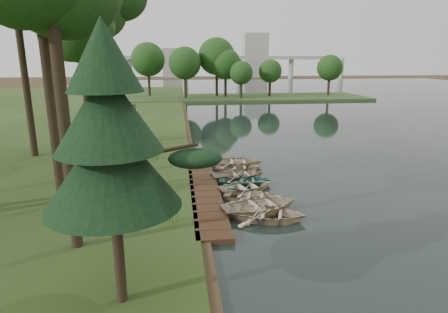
{
  "coord_description": "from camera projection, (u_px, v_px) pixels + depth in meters",
  "views": [
    {
      "loc": [
        -2.93,
        -21.73,
        7.38
      ],
      "look_at": [
        -0.11,
        1.43,
        1.31
      ],
      "focal_mm": 30.0,
      "sensor_mm": 36.0,
      "label": 1
    }
  ],
  "objects": [
    {
      "name": "reeds_0",
      "position": [
        173.0,
        211.0,
        16.77
      ],
      "size": [
        0.6,
        0.6,
        0.97
      ],
      "primitive_type": "cone",
      "color": "#3F661E",
      "rests_on": "bank"
    },
    {
      "name": "bridge",
      "position": [
        219.0,
        60.0,
        138.02
      ],
      "size": [
        95.9,
        4.0,
        8.6
      ],
      "color": "#A5A5A0",
      "rests_on": "ground"
    },
    {
      "name": "rowboat_6",
      "position": [
        238.0,
        166.0,
        25.33
      ],
      "size": [
        3.16,
        2.35,
        0.63
      ],
      "primitive_type": "imported",
      "rotation": [
        0.0,
        0.0,
        1.51
      ],
      "color": "#C3AF8E",
      "rests_on": "water"
    },
    {
      "name": "stored_rowboat",
      "position": [
        134.0,
        138.0,
        32.9
      ],
      "size": [
        3.91,
        3.36,
        0.68
      ],
      "primitive_type": "imported",
      "rotation": [
        3.14,
        0.0,
        1.21
      ],
      "color": "#C3AF8E",
      "rests_on": "bank"
    },
    {
      "name": "reeds_1",
      "position": [
        170.0,
        183.0,
        20.59
      ],
      "size": [
        0.6,
        0.6,
        0.95
      ],
      "primitive_type": "cone",
      "color": "#3F661E",
      "rests_on": "bank"
    },
    {
      "name": "reeds_3",
      "position": [
        154.0,
        153.0,
        27.2
      ],
      "size": [
        0.6,
        0.6,
        0.96
      ],
      "primitive_type": "cone",
      "color": "#3F661E",
      "rests_on": "bank"
    },
    {
      "name": "rowboat_3",
      "position": [
        246.0,
        185.0,
        21.39
      ],
      "size": [
        3.83,
        3.22,
        0.68
      ],
      "primitive_type": "imported",
      "rotation": [
        0.0,
        0.0,
        1.88
      ],
      "color": "#C3AF8E",
      "rests_on": "water"
    },
    {
      "name": "peninsula",
      "position": [
        235.0,
        98.0,
        71.99
      ],
      "size": [
        50.0,
        14.0,
        0.45
      ],
      "primitive_type": "cube",
      "color": "#314920",
      "rests_on": "ground"
    },
    {
      "name": "rowboat_5",
      "position": [
        239.0,
        173.0,
        23.58
      ],
      "size": [
        3.66,
        2.81,
        0.7
      ],
      "primitive_type": "imported",
      "rotation": [
        0.0,
        0.0,
        1.69
      ],
      "color": "#C3AF8E",
      "rests_on": "water"
    },
    {
      "name": "tree_6",
      "position": [
        105.0,
        11.0,
        30.84
      ],
      "size": [
        5.05,
        5.05,
        13.18
      ],
      "color": "black",
      "rests_on": "bank"
    },
    {
      "name": "building_a",
      "position": [
        255.0,
        55.0,
        158.82
      ],
      "size": [
        10.0,
        8.0,
        18.0
      ],
      "primitive_type": "cube",
      "color": "#A5A5A0",
      "rests_on": "ground"
    },
    {
      "name": "rowboat_2",
      "position": [
        252.0,
        195.0,
        20.0
      ],
      "size": [
        3.58,
        3.01,
        0.63
      ],
      "primitive_type": "imported",
      "rotation": [
        0.0,
        0.0,
        1.26
      ],
      "color": "#C3AF8E",
      "rests_on": "water"
    },
    {
      "name": "rowboat_1",
      "position": [
        261.0,
        204.0,
        18.44
      ],
      "size": [
        4.42,
        3.58,
        0.81
      ],
      "primitive_type": "imported",
      "rotation": [
        0.0,
        0.0,
        1.79
      ],
      "color": "#C3AF8E",
      "rests_on": "water"
    },
    {
      "name": "boardwalk",
      "position": [
        203.0,
        181.0,
        22.85
      ],
      "size": [
        1.6,
        16.0,
        0.3
      ],
      "primitive_type": "cube",
      "color": "#382515",
      "rests_on": "ground"
    },
    {
      "name": "building_b",
      "position": [
        172.0,
        63.0,
        160.28
      ],
      "size": [
        8.0,
        8.0,
        12.0
      ],
      "primitive_type": "cube",
      "color": "#A5A5A0",
      "rests_on": "ground"
    },
    {
      "name": "ground",
      "position": [
        229.0,
        183.0,
        23.08
      ],
      "size": [
        300.0,
        300.0,
        0.0
      ],
      "primitive_type": "plane",
      "color": "#3D2F1D"
    },
    {
      "name": "pine_tree",
      "position": [
        109.0,
        135.0,
        10.08
      ],
      "size": [
        3.8,
        3.8,
        8.15
      ],
      "color": "black",
      "rests_on": "bank"
    },
    {
      "name": "rowboat_4",
      "position": [
        245.0,
        180.0,
        22.47
      ],
      "size": [
        3.41,
        2.6,
        0.66
      ],
      "primitive_type": "imported",
      "rotation": [
        0.0,
        0.0,
        1.46
      ],
      "color": "#2C7A6C",
      "rests_on": "water"
    },
    {
      "name": "rowboat_7",
      "position": [
        236.0,
        161.0,
        26.3
      ],
      "size": [
        4.07,
        3.02,
        0.81
      ],
      "primitive_type": "imported",
      "rotation": [
        0.0,
        0.0,
        1.51
      ],
      "color": "#C3AF8E",
      "rests_on": "water"
    },
    {
      "name": "reeds_2",
      "position": [
        152.0,
        146.0,
        29.15
      ],
      "size": [
        0.6,
        0.6,
        1.14
      ],
      "primitive_type": "cone",
      "color": "#3F661E",
      "rests_on": "bank"
    },
    {
      "name": "tree_4",
      "position": [
        80.0,
        33.0,
        26.32
      ],
      "size": [
        4.42,
        4.42,
        10.81
      ],
      "color": "black",
      "rests_on": "bank"
    },
    {
      "name": "far_trees",
      "position": [
        218.0,
        65.0,
        70.04
      ],
      "size": [
        45.6,
        5.6,
        8.8
      ],
      "color": "black",
      "rests_on": "peninsula"
    },
    {
      "name": "rowboat_0",
      "position": [
        268.0,
        212.0,
        17.54
      ],
      "size": [
        4.18,
        3.53,
        0.74
      ],
      "primitive_type": "imported",
      "rotation": [
        0.0,
        0.0,
        1.26
      ],
      "color": "#C3AF8E",
      "rests_on": "water"
    }
  ]
}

